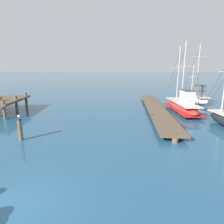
{
  "coord_description": "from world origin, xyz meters",
  "views": [
    {
      "loc": [
        3.91,
        -4.62,
        4.46
      ],
      "look_at": [
        2.59,
        8.29,
        1.4
      ],
      "focal_mm": 30.22,
      "sensor_mm": 36.0,
      "label": 1
    }
  ],
  "objects_px": {
    "fishing_boat_2": "(197,98)",
    "mooring_piling": "(20,129)",
    "fishing_boat_0": "(183,105)",
    "perched_seagull": "(19,116)"
  },
  "relations": [
    {
      "from": "fishing_boat_0",
      "to": "mooring_piling",
      "type": "bearing_deg",
      "value": -143.24
    },
    {
      "from": "fishing_boat_0",
      "to": "perched_seagull",
      "type": "relative_size",
      "value": 27.3
    },
    {
      "from": "fishing_boat_0",
      "to": "perched_seagull",
      "type": "distance_m",
      "value": 15.14
    },
    {
      "from": "mooring_piling",
      "to": "fishing_boat_2",
      "type": "bearing_deg",
      "value": 43.04
    },
    {
      "from": "fishing_boat_2",
      "to": "perched_seagull",
      "type": "xyz_separation_m",
      "value": [
        -15.11,
        -14.1,
        0.81
      ]
    },
    {
      "from": "mooring_piling",
      "to": "perched_seagull",
      "type": "relative_size",
      "value": 4.67
    },
    {
      "from": "fishing_boat_0",
      "to": "fishing_boat_2",
      "type": "height_order",
      "value": "fishing_boat_2"
    },
    {
      "from": "fishing_boat_0",
      "to": "mooring_piling",
      "type": "relative_size",
      "value": 5.85
    },
    {
      "from": "fishing_boat_0",
      "to": "perched_seagull",
      "type": "xyz_separation_m",
      "value": [
        -12.11,
        -9.04,
        0.86
      ]
    },
    {
      "from": "fishing_boat_2",
      "to": "mooring_piling",
      "type": "distance_m",
      "value": 20.66
    }
  ]
}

